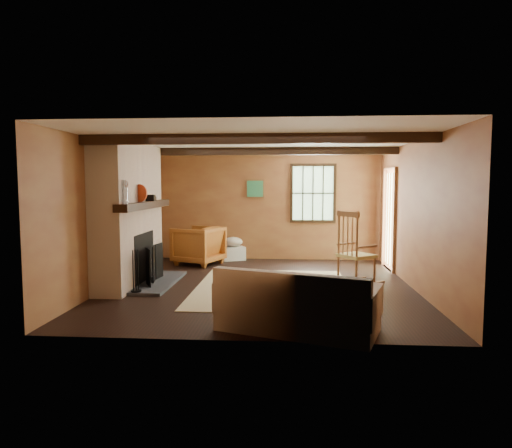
# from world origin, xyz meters

# --- Properties ---
(ground) EXTENTS (5.50, 5.50, 0.00)m
(ground) POSITION_xyz_m (0.00, 0.00, 0.00)
(ground) COLOR black
(ground) RESTS_ON ground
(room_envelope) EXTENTS (5.02, 5.52, 2.44)m
(room_envelope) POSITION_xyz_m (0.22, 0.26, 1.63)
(room_envelope) COLOR #9F6838
(room_envelope) RESTS_ON ground
(fireplace) EXTENTS (1.02, 2.30, 2.40)m
(fireplace) POSITION_xyz_m (-2.23, -0.00, 1.10)
(fireplace) COLOR #9D613C
(fireplace) RESTS_ON ground
(rug) EXTENTS (2.50, 3.00, 0.01)m
(rug) POSITION_xyz_m (0.20, -0.20, 0.00)
(rug) COLOR tan
(rug) RESTS_ON ground
(rocking_chair) EXTENTS (1.01, 0.93, 1.26)m
(rocking_chair) POSITION_xyz_m (1.59, 0.24, 0.53)
(rocking_chair) COLOR tan
(rocking_chair) RESTS_ON ground
(sofa) EXTENTS (2.00, 1.36, 0.74)m
(sofa) POSITION_xyz_m (0.56, -2.38, 0.26)
(sofa) COLOR beige
(sofa) RESTS_ON ground
(firewood_pile) EXTENTS (0.59, 0.11, 0.22)m
(firewood_pile) POSITION_xyz_m (-1.85, 2.40, 0.11)
(firewood_pile) COLOR brown
(firewood_pile) RESTS_ON ground
(laundry_basket) EXTENTS (0.61, 0.55, 0.30)m
(laundry_basket) POSITION_xyz_m (-0.79, 2.55, 0.15)
(laundry_basket) COLOR silver
(laundry_basket) RESTS_ON ground
(basket_pillow) EXTENTS (0.49, 0.42, 0.22)m
(basket_pillow) POSITION_xyz_m (-0.79, 2.55, 0.41)
(basket_pillow) COLOR beige
(basket_pillow) RESTS_ON laundry_basket
(armchair) EXTENTS (1.16, 1.15, 0.82)m
(armchair) POSITION_xyz_m (-1.45, 1.92, 0.41)
(armchair) COLOR #BF6026
(armchair) RESTS_ON ground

